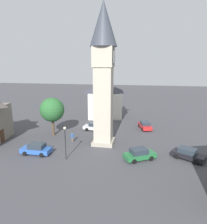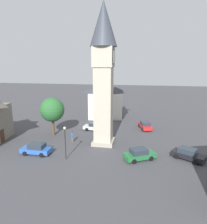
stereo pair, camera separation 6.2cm
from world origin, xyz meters
TOP-DOWN VIEW (x-y plane):
  - ground_plane at (0.00, 0.00)m, footprint 200.00×200.00m
  - clock_tower at (0.00, 0.00)m, footprint 3.92×3.92m
  - car_blue_kerb at (6.10, 2.89)m, footprint 2.14×4.28m
  - car_silver_kerb at (-3.36, -11.89)m, footprint 3.57×4.41m
  - car_red_corner at (8.86, -6.46)m, footprint 4.43×2.75m
  - car_white_side at (-5.61, 8.38)m, footprint 1.82×4.13m
  - car_black_far at (-4.62, -5.67)m, footprint 3.55×4.41m
  - pedestrian at (-0.40, 4.99)m, footprint 0.48×0.39m
  - tree at (2.19, 9.43)m, footprint 4.17×4.17m
  - building_shop_left at (16.13, 2.74)m, footprint 6.69×8.75m
  - lamp_post at (-6.30, 3.80)m, footprint 0.36×0.36m

SIDE VIEW (x-z plane):
  - ground_plane at x=0.00m, z-range 0.00..0.00m
  - car_blue_kerb at x=6.10m, z-range 0.00..1.53m
  - car_silver_kerb at x=-3.36m, z-range 0.00..1.53m
  - car_red_corner at x=8.86m, z-range 0.00..1.53m
  - car_white_side at x=-5.61m, z-range 0.00..1.53m
  - car_black_far at x=-4.62m, z-range 0.00..1.53m
  - pedestrian at x=-0.40m, z-range 0.16..1.86m
  - lamp_post at x=-6.30m, z-range 0.80..5.24m
  - building_shop_left at x=16.13m, z-range 0.08..8.28m
  - tree at x=2.19m, z-range 1.23..7.91m
  - clock_tower at x=0.00m, z-range 1.78..22.77m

